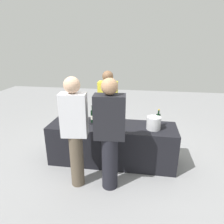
{
  "coord_description": "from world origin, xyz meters",
  "views": [
    {
      "loc": [
        0.5,
        -3.22,
        2.13
      ],
      "look_at": [
        0.0,
        0.0,
        0.98
      ],
      "focal_mm": 31.78,
      "sensor_mm": 36.0,
      "label": 1
    }
  ],
  "objects_px": {
    "server_pouring": "(108,107)",
    "wine_bottle_3": "(104,118)",
    "guest_0": "(75,129)",
    "guest_1": "(110,133)",
    "wine_bottle_5": "(158,120)",
    "wine_bottle_1": "(93,116)",
    "ice_bucket": "(154,123)",
    "wine_glass_0": "(75,122)",
    "wine_bottle_0": "(80,116)",
    "wine_bottle_2": "(99,115)",
    "wine_glass_1": "(87,120)",
    "wine_glass_2": "(102,122)",
    "wine_bottle_4": "(115,116)"
  },
  "relations": [
    {
      "from": "server_pouring",
      "to": "wine_bottle_3",
      "type": "bearing_deg",
      "value": 90.59
    },
    {
      "from": "guest_0",
      "to": "guest_1",
      "type": "height_order",
      "value": "guest_0"
    },
    {
      "from": "wine_bottle_5",
      "to": "server_pouring",
      "type": "height_order",
      "value": "server_pouring"
    },
    {
      "from": "wine_bottle_5",
      "to": "wine_bottle_1",
      "type": "bearing_deg",
      "value": 179.4
    },
    {
      "from": "server_pouring",
      "to": "wine_bottle_5",
      "type": "bearing_deg",
      "value": 149.35
    },
    {
      "from": "wine_bottle_3",
      "to": "server_pouring",
      "type": "xyz_separation_m",
      "value": [
        -0.02,
        0.54,
        0.03
      ]
    },
    {
      "from": "wine_bottle_3",
      "to": "ice_bucket",
      "type": "xyz_separation_m",
      "value": [
        0.88,
        -0.11,
        -0.0
      ]
    },
    {
      "from": "wine_glass_0",
      "to": "ice_bucket",
      "type": "height_order",
      "value": "ice_bucket"
    },
    {
      "from": "server_pouring",
      "to": "guest_0",
      "type": "relative_size",
      "value": 0.95
    },
    {
      "from": "wine_bottle_0",
      "to": "wine_bottle_1",
      "type": "distance_m",
      "value": 0.23
    },
    {
      "from": "wine_bottle_2",
      "to": "wine_glass_0",
      "type": "distance_m",
      "value": 0.5
    },
    {
      "from": "wine_glass_1",
      "to": "wine_glass_2",
      "type": "height_order",
      "value": "wine_glass_1"
    },
    {
      "from": "wine_bottle_0",
      "to": "wine_glass_0",
      "type": "height_order",
      "value": "wine_bottle_0"
    },
    {
      "from": "wine_glass_2",
      "to": "guest_0",
      "type": "distance_m",
      "value": 0.7
    },
    {
      "from": "wine_bottle_2",
      "to": "guest_0",
      "type": "relative_size",
      "value": 0.19
    },
    {
      "from": "wine_bottle_1",
      "to": "guest_0",
      "type": "bearing_deg",
      "value": -94.26
    },
    {
      "from": "wine_glass_0",
      "to": "guest_0",
      "type": "distance_m",
      "value": 0.58
    },
    {
      "from": "wine_bottle_0",
      "to": "ice_bucket",
      "type": "bearing_deg",
      "value": -5.18
    },
    {
      "from": "wine_bottle_5",
      "to": "wine_glass_2",
      "type": "bearing_deg",
      "value": -171.06
    },
    {
      "from": "wine_glass_2",
      "to": "wine_bottle_2",
      "type": "bearing_deg",
      "value": 114.18
    },
    {
      "from": "wine_bottle_3",
      "to": "wine_bottle_2",
      "type": "bearing_deg",
      "value": 138.21
    },
    {
      "from": "wine_bottle_4",
      "to": "wine_bottle_5",
      "type": "xyz_separation_m",
      "value": [
        0.77,
        -0.08,
        -0.0
      ]
    },
    {
      "from": "server_pouring",
      "to": "wine_bottle_1",
      "type": "bearing_deg",
      "value": 67.85
    },
    {
      "from": "wine_bottle_5",
      "to": "wine_glass_2",
      "type": "height_order",
      "value": "wine_bottle_5"
    },
    {
      "from": "wine_bottle_1",
      "to": "guest_1",
      "type": "height_order",
      "value": "guest_1"
    },
    {
      "from": "wine_bottle_1",
      "to": "wine_bottle_2",
      "type": "distance_m",
      "value": 0.13
    },
    {
      "from": "wine_bottle_5",
      "to": "ice_bucket",
      "type": "relative_size",
      "value": 1.33
    },
    {
      "from": "wine_bottle_4",
      "to": "ice_bucket",
      "type": "relative_size",
      "value": 1.34
    },
    {
      "from": "wine_bottle_1",
      "to": "ice_bucket",
      "type": "bearing_deg",
      "value": -6.84
    },
    {
      "from": "wine_bottle_1",
      "to": "wine_glass_2",
      "type": "xyz_separation_m",
      "value": [
        0.21,
        -0.16,
        -0.03
      ]
    },
    {
      "from": "wine_glass_1",
      "to": "ice_bucket",
      "type": "bearing_deg",
      "value": 0.51
    },
    {
      "from": "wine_bottle_4",
      "to": "wine_glass_2",
      "type": "height_order",
      "value": "wine_bottle_4"
    },
    {
      "from": "wine_bottle_2",
      "to": "wine_bottle_3",
      "type": "xyz_separation_m",
      "value": [
        0.12,
        -0.11,
        -0.01
      ]
    },
    {
      "from": "wine_bottle_1",
      "to": "wine_bottle_3",
      "type": "bearing_deg",
      "value": -4.4
    },
    {
      "from": "wine_bottle_1",
      "to": "guest_1",
      "type": "distance_m",
      "value": 0.9
    },
    {
      "from": "server_pouring",
      "to": "guest_0",
      "type": "distance_m",
      "value": 1.35
    },
    {
      "from": "wine_glass_1",
      "to": "wine_bottle_2",
      "type": "bearing_deg",
      "value": 53.73
    },
    {
      "from": "wine_bottle_0",
      "to": "guest_0",
      "type": "height_order",
      "value": "guest_0"
    },
    {
      "from": "guest_1",
      "to": "wine_bottle_5",
      "type": "bearing_deg",
      "value": 41.79
    },
    {
      "from": "wine_glass_1",
      "to": "ice_bucket",
      "type": "height_order",
      "value": "ice_bucket"
    },
    {
      "from": "wine_bottle_5",
      "to": "server_pouring",
      "type": "distance_m",
      "value": 1.12
    },
    {
      "from": "server_pouring",
      "to": "guest_1",
      "type": "height_order",
      "value": "guest_1"
    },
    {
      "from": "wine_bottle_1",
      "to": "guest_0",
      "type": "xyz_separation_m",
      "value": [
        -0.06,
        -0.8,
        0.09
      ]
    },
    {
      "from": "wine_bottle_1",
      "to": "wine_glass_2",
      "type": "height_order",
      "value": "wine_bottle_1"
    },
    {
      "from": "wine_glass_0",
      "to": "wine_bottle_3",
      "type": "bearing_deg",
      "value": 27.99
    },
    {
      "from": "wine_bottle_3",
      "to": "wine_bottle_4",
      "type": "xyz_separation_m",
      "value": [
        0.19,
        0.09,
        0.01
      ]
    },
    {
      "from": "wine_bottle_4",
      "to": "wine_glass_1",
      "type": "bearing_deg",
      "value": -155.89
    },
    {
      "from": "wine_glass_0",
      "to": "ice_bucket",
      "type": "xyz_separation_m",
      "value": [
        1.34,
        0.13,
        0.01
      ]
    },
    {
      "from": "wine_bottle_3",
      "to": "guest_1",
      "type": "relative_size",
      "value": 0.18
    },
    {
      "from": "server_pouring",
      "to": "wine_bottle_2",
      "type": "bearing_deg",
      "value": 75.85
    }
  ]
}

